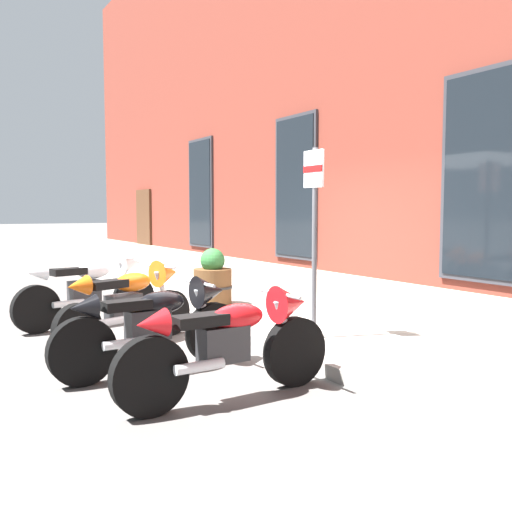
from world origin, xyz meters
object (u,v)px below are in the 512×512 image
at_px(motorcycle_orange_sport, 132,300).
at_px(parking_sign, 314,216).
at_px(barrel_planter, 213,281).
at_px(motorcycle_red_sport, 236,339).
at_px(motorcycle_black_sport, 159,321).
at_px(motorcycle_white_sport, 93,287).

bearing_deg(motorcycle_orange_sport, parking_sign, 50.65).
height_order(parking_sign, barrel_planter, parking_sign).
bearing_deg(barrel_planter, motorcycle_red_sport, -23.83).
distance_m(motorcycle_black_sport, parking_sign, 2.24).
relative_size(motorcycle_white_sport, parking_sign, 0.95).
height_order(motorcycle_white_sport, motorcycle_orange_sport, motorcycle_white_sport).
bearing_deg(parking_sign, motorcycle_black_sport, -91.66).
bearing_deg(motorcycle_white_sport, barrel_planter, 88.64).
bearing_deg(motorcycle_red_sport, motorcycle_white_sport, -176.81).
bearing_deg(parking_sign, motorcycle_orange_sport, -129.35).
xyz_separation_m(motorcycle_orange_sport, parking_sign, (1.46, 1.78, 1.07)).
relative_size(motorcycle_orange_sport, motorcycle_black_sport, 0.91).
distance_m(motorcycle_white_sport, barrel_planter, 1.95).
xyz_separation_m(parking_sign, barrel_planter, (-2.83, 0.05, -1.10)).
height_order(motorcycle_orange_sport, barrel_planter, barrel_planter).
xyz_separation_m(motorcycle_black_sport, barrel_planter, (-2.77, 2.01, -0.01)).
bearing_deg(motorcycle_white_sport, parking_sign, 33.43).
distance_m(parking_sign, barrel_planter, 3.04).
height_order(motorcycle_white_sport, barrel_planter, barrel_planter).
distance_m(motorcycle_red_sport, barrel_planter, 4.28).
height_order(motorcycle_orange_sport, parking_sign, parking_sign).
distance_m(motorcycle_orange_sport, motorcycle_black_sport, 1.41).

